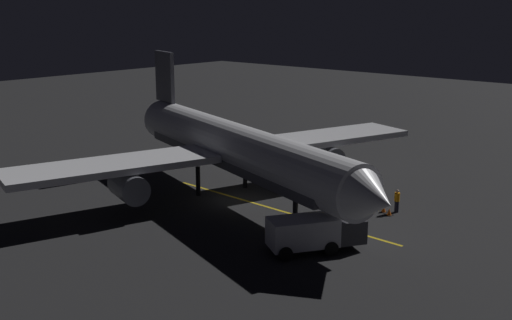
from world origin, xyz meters
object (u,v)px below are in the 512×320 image
object	(u,v)px
catering_truck	(294,153)
traffic_cone_near_right	(288,250)
baggage_truck	(313,233)
traffic_cone_under_wing	(384,209)
traffic_cone_near_left	(389,212)
traffic_cone_far	(301,189)
airliner	(233,148)
ground_crew_worker	(397,201)

from	to	relation	value
catering_truck	traffic_cone_near_right	size ratio (longest dim) A/B	10.08
baggage_truck	traffic_cone_under_wing	world-z (taller)	baggage_truck
traffic_cone_near_left	baggage_truck	bearing A→B (deg)	-0.57
traffic_cone_far	traffic_cone_near_right	bearing A→B (deg)	34.26
traffic_cone_near_right	traffic_cone_near_left	bearing A→B (deg)	175.29
airliner	baggage_truck	distance (m)	12.86
ground_crew_worker	traffic_cone_far	world-z (taller)	ground_crew_worker
airliner	traffic_cone_near_left	size ratio (longest dim) A/B	63.60
airliner	ground_crew_worker	size ratio (longest dim) A/B	20.10
baggage_truck	traffic_cone_near_right	distance (m)	1.85
airliner	ground_crew_worker	xyz separation A→B (m)	(-5.25, 11.62, -3.11)
catering_truck	ground_crew_worker	world-z (taller)	catering_truck
traffic_cone_far	airliner	bearing A→B (deg)	-33.63
traffic_cone_near_right	traffic_cone_under_wing	distance (m)	11.02
catering_truck	traffic_cone_near_left	distance (m)	15.80
ground_crew_worker	traffic_cone_near_right	xyz separation A→B (m)	(11.65, -0.91, -0.64)
airliner	traffic_cone_under_wing	distance (m)	12.42
traffic_cone_near_left	traffic_cone_under_wing	bearing A→B (deg)	-119.36
traffic_cone_near_right	traffic_cone_under_wing	world-z (taller)	same
catering_truck	traffic_cone_near_right	bearing A→B (deg)	37.35
ground_crew_worker	traffic_cone_under_wing	size ratio (longest dim) A/B	3.16
catering_truck	ground_crew_worker	xyz separation A→B (m)	(5.82, 14.24, -0.40)
baggage_truck	traffic_cone_near_left	world-z (taller)	baggage_truck
traffic_cone_under_wing	traffic_cone_far	distance (m)	7.77
airliner	traffic_cone_under_wing	xyz separation A→B (m)	(-4.62, 10.91, -3.74)
baggage_truck	ground_crew_worker	bearing A→B (deg)	179.33
airliner	traffic_cone_far	size ratio (longest dim) A/B	63.60
baggage_truck	traffic_cone_far	xyz separation A→B (m)	(-9.73, -8.36, -0.92)
baggage_truck	ground_crew_worker	distance (m)	10.25
ground_crew_worker	traffic_cone_near_left	xyz separation A→B (m)	(1.01, -0.03, -0.64)
airliner	traffic_cone_near_left	xyz separation A→B (m)	(-4.24, 11.59, -3.74)
traffic_cone_near_left	airliner	bearing A→B (deg)	-69.93
airliner	traffic_cone_near_right	size ratio (longest dim) A/B	63.60
baggage_truck	traffic_cone_under_wing	distance (m)	9.69
baggage_truck	traffic_cone_far	distance (m)	12.86
ground_crew_worker	traffic_cone_near_right	world-z (taller)	ground_crew_worker
airliner	traffic_cone_far	bearing A→B (deg)	146.37
catering_truck	traffic_cone_under_wing	bearing A→B (deg)	64.51
traffic_cone_far	catering_truck	bearing A→B (deg)	-137.79
ground_crew_worker	airliner	bearing A→B (deg)	-65.70
traffic_cone_near_right	airliner	bearing A→B (deg)	-120.83
airliner	traffic_cone_under_wing	bearing A→B (deg)	112.97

